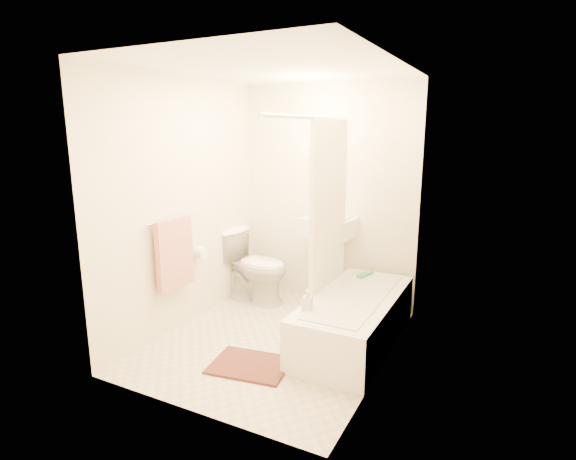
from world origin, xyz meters
The scene contains 17 objects.
floor centered at (0.00, 0.00, 0.00)m, with size 2.40×2.40×0.00m, color beige.
ceiling centered at (0.00, 0.00, 2.40)m, with size 2.40×2.40×0.00m, color white.
wall_back centered at (0.00, 1.20, 1.20)m, with size 2.00×0.02×2.40m, color beige.
wall_left centered at (-1.00, 0.00, 1.20)m, with size 0.02×2.40×2.40m, color beige.
wall_right centered at (1.00, 0.00, 1.20)m, with size 0.02×2.40×2.40m, color beige.
mirror centered at (0.00, 1.18, 1.50)m, with size 0.40×0.03×0.55m, color white.
curtain_rod centered at (0.30, 0.10, 2.00)m, with size 0.03×0.03×1.70m, color silver.
shower_curtain centered at (0.30, 0.50, 1.22)m, with size 0.04×0.80×1.55m, color silver.
towel_bar centered at (-0.96, -0.25, 1.10)m, with size 0.02×0.02×0.60m, color silver.
towel centered at (-0.93, -0.25, 0.78)m, with size 0.06×0.45×0.66m, color #CC7266.
toilet_paper centered at (-0.93, 0.12, 0.70)m, with size 0.12×0.12×0.11m, color white.
toilet centered at (-0.71, 0.80, 0.40)m, with size 0.46×0.82×0.80m, color white.
sink centered at (0.09, 1.06, 0.54)m, with size 0.55×0.44×1.08m, color silver, non-canonical shape.
bathtub centered at (0.65, 0.30, 0.22)m, with size 0.69×1.58×0.45m, color white, non-canonical shape.
bath_mat centered at (0.03, -0.50, 0.01)m, with size 0.63×0.47×0.02m, color #4F281D.
soap_bottle centered at (0.40, -0.18, 0.53)m, with size 0.08×0.08×0.17m, color white.
scrub_brush centered at (0.56, 0.88, 0.47)m, with size 0.07×0.22×0.04m, color #36A25A.
Camera 1 is at (1.84, -3.36, 1.89)m, focal length 28.00 mm.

